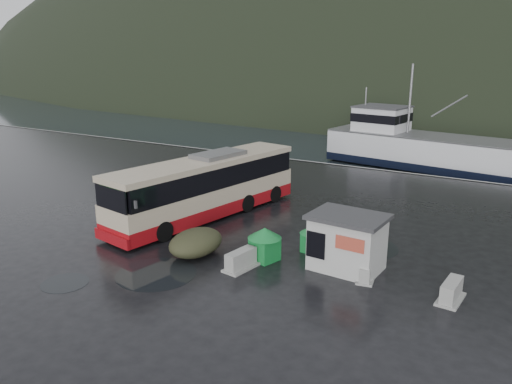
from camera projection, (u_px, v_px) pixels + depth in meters
The scene contains 14 objects.
ground at pixel (220, 238), 26.58m from camera, with size 160.00×160.00×0.00m, color black.
harbor_water at pixel (483, 94), 117.84m from camera, with size 300.00×180.00×0.02m, color black.
quay_edge at pixel (351, 166), 43.17m from camera, with size 160.00×0.60×1.50m, color #999993.
coach_bus at pixel (207, 216), 30.17m from camera, with size 3.30×13.37×3.79m, color #BDAB8E, non-canonical shape.
white_van at pixel (163, 212), 30.94m from camera, with size 2.18×6.35×2.66m, color silver, non-canonical shape.
waste_bin_left at pixel (265, 260), 23.82m from camera, with size 1.16×1.16×1.62m, color #167D34, non-canonical shape.
waste_bin_right at pixel (313, 251), 24.81m from camera, with size 1.01×1.01×1.40m, color #167D34, non-canonical shape.
dome_tent at pixel (196, 254), 24.48m from camera, with size 2.24×3.14×1.23m, color #343520, non-canonical shape.
ticket_kiosk at pixel (346, 269), 22.86m from camera, with size 3.32×2.51×2.59m, color beige, non-canonical shape.
jersey_barrier_a at pixel (241, 269), 22.86m from camera, with size 0.88×1.76×0.88m, color #999993, non-canonical shape.
jersey_barrier_b at pixel (366, 279), 21.76m from camera, with size 0.71×1.42×0.71m, color #999993, non-canonical shape.
jersey_barrier_c at pixel (450, 300), 19.93m from camera, with size 0.84×1.68×0.84m, color #999993, non-canonical shape.
fishing_trawler at pixel (434, 155), 48.04m from camera, with size 24.50×5.38×9.80m, color silver, non-canonical shape.
puddles at pixel (234, 263), 23.39m from camera, with size 12.48×13.16×0.01m.
Camera 1 is at (14.30, -20.49, 9.59)m, focal length 35.00 mm.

